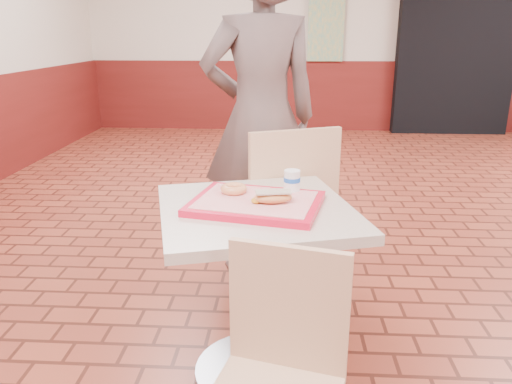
# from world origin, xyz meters

# --- Properties ---
(wainscot_band) EXTENTS (8.00, 10.00, 1.00)m
(wainscot_band) POSITION_xyz_m (0.00, 0.00, 0.50)
(wainscot_band) COLOR #551310
(wainscot_band) RESTS_ON ground
(corridor_doorway) EXTENTS (1.60, 0.22, 2.20)m
(corridor_doorway) POSITION_xyz_m (1.20, 4.88, 1.10)
(corridor_doorway) COLOR black
(corridor_doorway) RESTS_ON ground
(promo_poster) EXTENTS (0.50, 0.03, 1.20)m
(promo_poster) POSITION_xyz_m (-0.60, 4.94, 1.60)
(promo_poster) COLOR gray
(promo_poster) RESTS_ON wainscot_band
(main_table) EXTENTS (0.73, 0.73, 0.77)m
(main_table) POSITION_xyz_m (-1.25, -0.64, 0.52)
(main_table) COLOR #B6A592
(main_table) RESTS_ON ground
(chair_main_front) EXTENTS (0.46, 0.46, 0.82)m
(chair_main_front) POSITION_xyz_m (-1.15, -1.20, 0.46)
(chair_main_front) COLOR tan
(chair_main_front) RESTS_ON ground
(chair_main_back) EXTENTS (0.59, 0.59, 0.99)m
(chair_main_back) POSITION_xyz_m (-1.14, -0.07, 0.55)
(chair_main_back) COLOR #DCB084
(chair_main_back) RESTS_ON ground
(customer) EXTENTS (0.79, 0.63, 1.88)m
(customer) POSITION_xyz_m (-1.28, 0.38, 0.94)
(customer) COLOR brown
(customer) RESTS_ON ground
(serving_tray) EXTENTS (0.49, 0.38, 0.03)m
(serving_tray) POSITION_xyz_m (-1.25, -0.64, 0.78)
(serving_tray) COLOR red
(serving_tray) RESTS_ON main_table
(ring_donut) EXTENTS (0.12, 0.12, 0.03)m
(ring_donut) POSITION_xyz_m (-1.34, -0.56, 0.82)
(ring_donut) COLOR #D9824F
(ring_donut) RESTS_ON serving_tray
(long_john_donut) EXTENTS (0.16, 0.10, 0.05)m
(long_john_donut) POSITION_xyz_m (-1.19, -0.68, 0.82)
(long_john_donut) COLOR #CA733B
(long_john_donut) RESTS_ON serving_tray
(paper_cup) EXTENTS (0.07, 0.07, 0.08)m
(paper_cup) POSITION_xyz_m (-1.11, -0.52, 0.84)
(paper_cup) COLOR white
(paper_cup) RESTS_ON serving_tray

